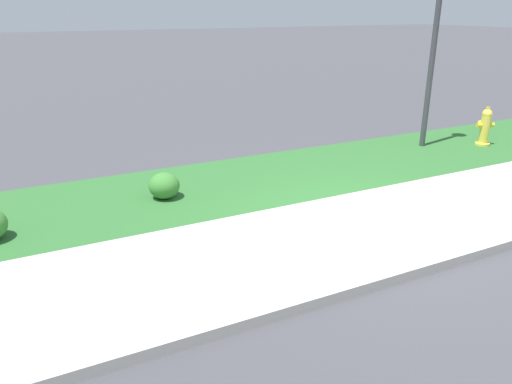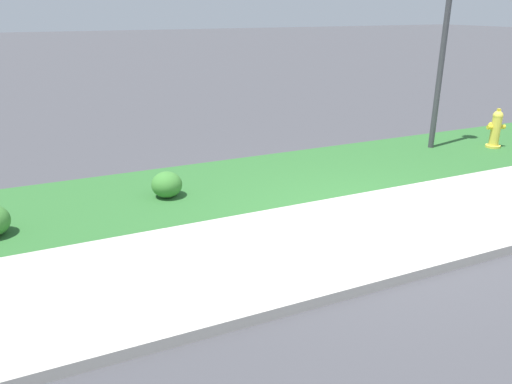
{
  "view_description": "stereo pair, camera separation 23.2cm",
  "coord_description": "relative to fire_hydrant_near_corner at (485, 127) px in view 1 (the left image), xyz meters",
  "views": [
    {
      "loc": [
        -4.13,
        -4.66,
        2.73
      ],
      "look_at": [
        -1.3,
        0.9,
        0.4
      ],
      "focal_mm": 35.0,
      "sensor_mm": 36.0,
      "label": 1
    },
    {
      "loc": [
        -3.92,
        -4.77,
        2.73
      ],
      "look_at": [
        -1.3,
        0.9,
        0.4
      ],
      "focal_mm": 35.0,
      "sensor_mm": 36.0,
      "label": 2
    }
  ],
  "objects": [
    {
      "name": "ground_plane",
      "position": [
        -4.7,
        -2.22,
        -0.39
      ],
      "size": [
        120.0,
        120.0,
        0.0
      ],
      "primitive_type": "plane",
      "color": "#424247"
    },
    {
      "name": "fire_hydrant_near_corner",
      "position": [
        0.0,
        0.0,
        0.0
      ],
      "size": [
        0.38,
        0.35,
        0.8
      ],
      "rotation": [
        0.0,
        0.0,
        5.97
      ],
      "color": "yellow",
      "rests_on": "ground"
    },
    {
      "name": "shrub_bush_far_verge",
      "position": [
        -6.86,
        0.03,
        -0.19
      ],
      "size": [
        0.46,
        0.46,
        0.39
      ],
      "color": "#3D7F33",
      "rests_on": "ground"
    },
    {
      "name": "grass_verge",
      "position": [
        -4.7,
        0.18,
        -0.38
      ],
      "size": [
        18.0,
        2.56,
        0.01
      ],
      "primitive_type": "cube",
      "color": "#2D662D",
      "rests_on": "ground"
    },
    {
      "name": "sidewalk_pavement",
      "position": [
        -4.7,
        -2.22,
        -0.38
      ],
      "size": [
        18.0,
        2.25,
        0.01
      ],
      "primitive_type": "cube",
      "color": "#BCB7AD",
      "rests_on": "ground"
    },
    {
      "name": "street_curb",
      "position": [
        -4.7,
        -3.43,
        -0.33
      ],
      "size": [
        18.0,
        0.16,
        0.12
      ],
      "primitive_type": "cube",
      "color": "#BCB7AD",
      "rests_on": "ground"
    }
  ]
}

